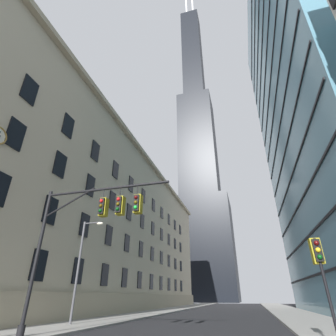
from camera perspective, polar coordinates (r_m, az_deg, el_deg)
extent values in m
cube|color=#BCAF93|center=(44.92, -13.30, -12.62)|extent=(13.26, 70.45, 24.44)
cube|color=tan|center=(46.24, -4.32, 1.68)|extent=(0.70, 70.45, 0.60)
cube|color=tan|center=(40.81, -5.68, -27.61)|extent=(0.50, 70.45, 2.20)
cube|color=black|center=(22.55, -26.75, -18.66)|extent=(0.14, 1.40, 2.20)
cube|color=black|center=(26.49, -19.37, -20.70)|extent=(0.14, 1.40, 2.20)
cube|color=black|center=(30.73, -13.84, -21.99)|extent=(0.14, 1.40, 2.20)
cube|color=black|center=(35.17, -9.62, -22.84)|extent=(0.14, 1.40, 2.20)
cube|color=black|center=(39.75, -6.32, -23.42)|extent=(0.14, 1.40, 2.20)
cube|color=black|center=(44.42, -3.69, -23.83)|extent=(0.14, 1.40, 2.20)
cube|color=black|center=(49.15, -1.55, -24.13)|extent=(0.14, 1.40, 2.20)
cube|color=black|center=(53.93, 0.21, -24.36)|extent=(0.14, 1.40, 2.20)
cube|color=black|center=(58.75, 1.70, -24.53)|extent=(0.14, 1.40, 2.20)
cube|color=black|center=(63.60, 2.96, -24.66)|extent=(0.14, 1.40, 2.20)
cube|color=black|center=(23.32, -24.65, -8.53)|extent=(0.14, 1.40, 2.20)
cube|color=black|center=(27.14, -18.02, -11.92)|extent=(0.14, 1.40, 2.20)
cube|color=black|center=(31.30, -12.99, -14.34)|extent=(0.14, 1.40, 2.20)
cube|color=black|center=(35.67, -9.09, -16.11)|extent=(0.14, 1.40, 2.20)
cube|color=black|center=(40.19, -6.01, -17.44)|extent=(0.14, 1.40, 2.20)
cube|color=black|center=(44.81, -3.53, -18.46)|extent=(0.14, 1.40, 2.20)
cube|color=black|center=(49.51, -1.49, -19.27)|extent=(0.14, 1.40, 2.20)
cube|color=black|center=(54.26, 0.21, -19.92)|extent=(0.14, 1.40, 2.20)
cube|color=black|center=(59.05, 1.64, -20.45)|extent=(0.14, 1.40, 2.20)
cube|color=black|center=(63.87, 2.87, -20.89)|extent=(0.14, 1.40, 2.20)
cube|color=black|center=(21.71, -30.71, 6.47)|extent=(0.14, 1.40, 2.20)
cube|color=black|center=(24.78, -22.84, 0.69)|extent=(0.14, 1.40, 2.20)
cube|color=black|center=(28.41, -16.85, -3.73)|extent=(0.14, 1.40, 2.20)
cube|color=black|center=(32.40, -12.24, -7.08)|extent=(0.14, 1.40, 2.20)
cube|color=black|center=(36.64, -8.62, -9.65)|extent=(0.14, 1.40, 2.20)
cube|color=black|center=(41.06, -5.73, -11.65)|extent=(0.14, 1.40, 2.20)
cube|color=black|center=(45.59, -3.38, -13.23)|extent=(0.14, 1.40, 2.20)
cube|color=black|center=(50.21, -1.43, -14.51)|extent=(0.14, 1.40, 2.20)
cube|color=black|center=(54.90, 0.20, -15.56)|extent=(0.14, 1.40, 2.20)
cube|color=black|center=(59.64, 1.59, -16.44)|extent=(0.14, 1.40, 2.20)
cube|color=black|center=(64.42, 2.78, -17.18)|extent=(0.14, 1.40, 2.20)
cube|color=black|center=(24.02, -28.34, 14.96)|extent=(0.14, 1.40, 2.20)
cube|color=black|center=(26.83, -21.26, 8.69)|extent=(0.14, 1.40, 2.20)
cube|color=black|center=(30.21, -15.81, 3.62)|extent=(0.14, 1.40, 2.20)
cube|color=black|center=(33.99, -11.57, -0.40)|extent=(0.14, 1.40, 2.20)
cube|color=black|center=(38.06, -8.20, -3.59)|extent=(0.14, 1.40, 2.20)
cube|color=black|center=(42.32, -5.48, -6.15)|extent=(0.14, 1.40, 2.20)
cube|color=black|center=(46.74, -3.24, -8.22)|extent=(0.14, 1.40, 2.20)
cube|color=black|center=(51.25, -1.38, -9.92)|extent=(0.14, 1.40, 2.20)
cube|color=black|center=(55.86, 0.19, -11.33)|extent=(0.14, 1.40, 2.20)
cube|color=black|center=(60.52, 1.54, -12.52)|extent=(0.14, 1.40, 2.20)
cube|color=black|center=(65.24, 2.70, -13.53)|extent=(0.14, 1.40, 2.20)
cube|color=black|center=(109.54, 8.03, -17.19)|extent=(23.75, 23.75, 38.63)
cube|color=black|center=(126.08, 6.68, 4.57)|extent=(16.62, 16.62, 56.19)
cube|color=black|center=(167.59, 5.45, 23.41)|extent=(10.69, 10.69, 70.24)
cylinder|color=silver|center=(206.63, 4.11, 31.87)|extent=(1.20, 1.20, 25.43)
cylinder|color=silver|center=(206.30, 5.47, 32.10)|extent=(1.20, 1.20, 25.43)
cube|color=teal|center=(46.89, 32.63, 14.17)|extent=(16.70, 38.10, 58.63)
cube|color=black|center=(35.57, 29.53, -20.08)|extent=(0.12, 37.10, 0.24)
cube|color=black|center=(36.02, 28.08, -13.86)|extent=(0.12, 37.10, 0.24)
cube|color=black|center=(36.91, 26.76, -7.87)|extent=(0.12, 37.10, 0.24)
cube|color=black|center=(38.20, 25.55, -2.21)|extent=(0.12, 37.10, 0.24)
cube|color=black|center=(39.85, 24.44, 3.02)|extent=(0.12, 37.10, 0.24)
cube|color=black|center=(41.81, 23.42, 7.81)|extent=(0.12, 37.10, 0.24)
cube|color=black|center=(44.06, 22.47, 12.13)|extent=(0.12, 37.10, 0.24)
cube|color=black|center=(46.54, 21.60, 16.01)|extent=(0.12, 37.10, 0.24)
cube|color=black|center=(49.22, 20.78, 19.48)|extent=(0.12, 37.10, 0.24)
cube|color=black|center=(52.07, 20.03, 22.58)|extent=(0.12, 37.10, 0.24)
cube|color=black|center=(55.06, 19.32, 25.34)|extent=(0.12, 37.10, 0.24)
cube|color=black|center=(58.17, 18.66, 27.82)|extent=(0.12, 37.10, 0.24)
cube|color=black|center=(61.39, 18.04, 30.03)|extent=(0.12, 37.10, 0.24)
cylinder|color=black|center=(16.64, -27.00, -16.92)|extent=(0.20, 0.20, 7.56)
cylinder|color=black|center=(16.58, -29.83, -28.84)|extent=(0.36, 0.36, 0.50)
cylinder|color=black|center=(15.29, -13.62, -4.54)|extent=(7.58, 0.14, 0.14)
cylinder|color=black|center=(16.30, -20.90, -7.16)|extent=(3.11, 0.10, 1.57)
cylinder|color=black|center=(15.23, -14.05, -5.61)|extent=(0.04, 0.04, 0.60)
cube|color=black|center=(14.99, -14.36, -8.29)|extent=(0.30, 0.30, 0.90)
cube|color=olive|center=(15.12, -14.05, -8.49)|extent=(0.40, 0.40, 1.04)
sphere|color=red|center=(14.94, -14.54, -7.08)|extent=(0.20, 0.20, 0.20)
sphere|color=#4B3A08|center=(14.86, -14.67, -8.09)|extent=(0.20, 0.20, 0.20)
sphere|color=#083D10|center=(14.77, -14.79, -9.12)|extent=(0.20, 0.20, 0.20)
cylinder|color=black|center=(14.75, -10.51, -5.29)|extent=(0.04, 0.04, 0.60)
cube|color=black|center=(14.50, -10.75, -8.05)|extent=(0.30, 0.30, 0.90)
cube|color=olive|center=(14.64, -10.46, -8.26)|extent=(0.40, 0.40, 1.04)
sphere|color=red|center=(14.45, -10.94, -6.80)|extent=(0.20, 0.20, 0.20)
sphere|color=#4B3A08|center=(14.36, -11.03, -7.85)|extent=(0.20, 0.20, 0.20)
sphere|color=#083D10|center=(14.28, -11.13, -8.91)|extent=(0.20, 0.20, 0.20)
cylinder|color=black|center=(14.33, -6.75, -4.92)|extent=(0.04, 0.04, 0.60)
cube|color=black|center=(14.07, -6.91, -7.76)|extent=(0.30, 0.30, 0.90)
cube|color=olive|center=(14.22, -6.65, -7.97)|extent=(0.40, 0.40, 1.04)
sphere|color=#450808|center=(14.03, -7.10, -6.47)|extent=(0.20, 0.20, 0.20)
sphere|color=#4B3A08|center=(13.93, -7.17, -7.55)|extent=(0.20, 0.20, 0.20)
sphere|color=green|center=(13.85, -7.23, -8.64)|extent=(0.20, 0.20, 0.20)
cylinder|color=black|center=(12.79, 31.80, -22.00)|extent=(0.12, 0.12, 3.98)
cube|color=black|center=(12.90, 30.17, -15.54)|extent=(0.30, 0.30, 0.90)
cube|color=olive|center=(13.07, 30.03, -15.67)|extent=(0.40, 0.40, 1.04)
sphere|color=#450808|center=(12.79, 30.02, -14.20)|extent=(0.20, 0.20, 0.20)
sphere|color=yellow|center=(12.75, 30.32, -15.41)|extent=(0.20, 0.20, 0.20)
sphere|color=#083D10|center=(12.71, 30.61, -16.63)|extent=(0.20, 0.20, 0.20)
cylinder|color=#47474C|center=(22.36, -19.31, -20.35)|extent=(0.18, 0.18, 7.33)
cylinder|color=#47474C|center=(22.54, -16.42, -11.62)|extent=(1.44, 0.10, 0.10)
ellipsoid|color=#EFE5C6|center=(22.14, -14.83, -11.83)|extent=(0.56, 0.32, 0.24)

